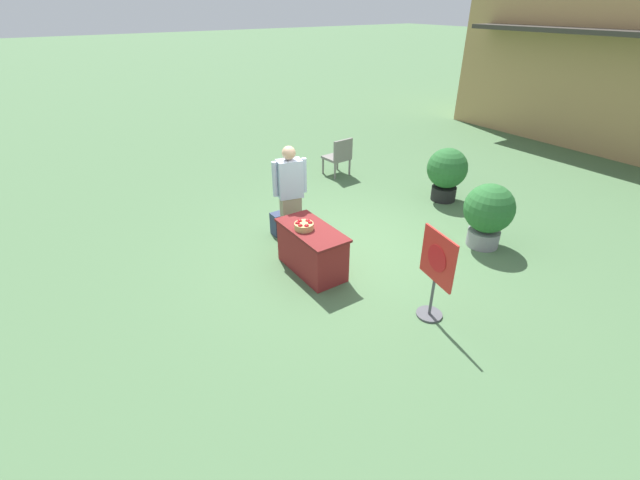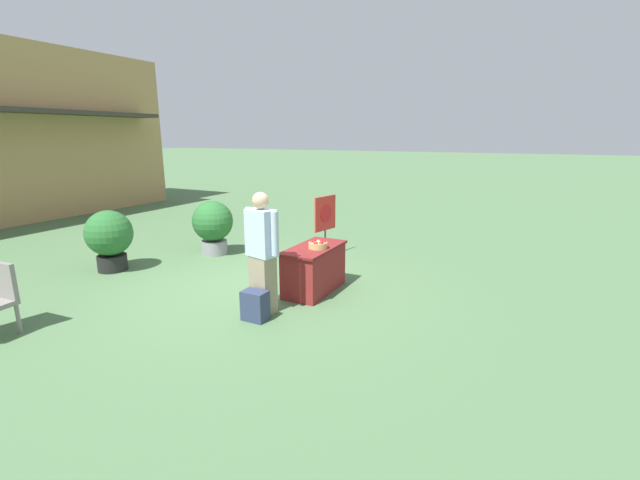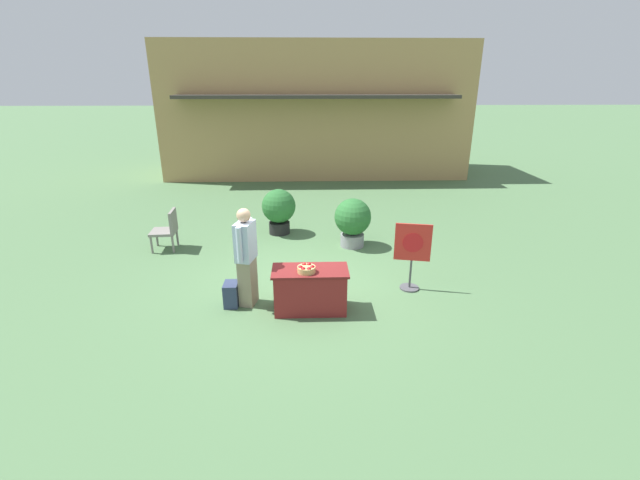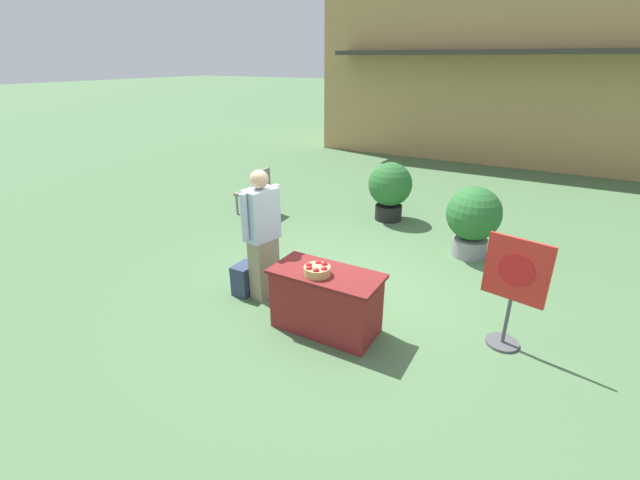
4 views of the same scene
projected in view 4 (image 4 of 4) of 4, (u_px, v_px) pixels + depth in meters
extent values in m
plane|color=#4C7047|center=(345.00, 292.00, 5.88)|extent=(120.00, 120.00, 0.00)
cube|color=tan|center=(518.00, 74.00, 13.24)|extent=(11.74, 3.66, 5.05)
cube|color=#38332D|center=(512.00, 52.00, 11.18)|extent=(9.98, 0.90, 0.12)
cube|color=maroon|center=(326.00, 303.00, 4.96)|extent=(1.19, 0.58, 0.71)
cube|color=maroon|center=(326.00, 274.00, 4.82)|extent=(1.27, 0.62, 0.04)
cylinder|color=tan|center=(317.00, 271.00, 4.74)|extent=(0.30, 0.30, 0.10)
sphere|color=red|center=(324.00, 270.00, 4.66)|extent=(0.08, 0.08, 0.08)
sphere|color=#A30F14|center=(325.00, 265.00, 4.77)|extent=(0.08, 0.08, 0.08)
sphere|color=red|center=(318.00, 264.00, 4.81)|extent=(0.08, 0.08, 0.08)
sphere|color=red|center=(309.00, 266.00, 4.75)|extent=(0.08, 0.08, 0.08)
sphere|color=red|center=(309.00, 269.00, 4.68)|extent=(0.08, 0.08, 0.08)
sphere|color=red|center=(316.00, 272.00, 4.63)|extent=(0.08, 0.08, 0.08)
cube|color=gray|center=(264.00, 268.00, 5.64)|extent=(0.31, 0.39, 0.84)
cube|color=silver|center=(261.00, 215.00, 5.34)|extent=(0.35, 0.47, 0.66)
sphere|color=tan|center=(259.00, 179.00, 5.17)|extent=(0.23, 0.23, 0.23)
cylinder|color=silver|center=(277.00, 208.00, 5.51)|extent=(0.09, 0.09, 0.61)
cylinder|color=silver|center=(244.00, 218.00, 5.16)|extent=(0.09, 0.09, 0.61)
cube|color=#2D3856|center=(245.00, 279.00, 5.81)|extent=(0.24, 0.34, 0.42)
cylinder|color=#4C4C51|center=(502.00, 343.00, 4.82)|extent=(0.36, 0.36, 0.03)
cylinder|color=#4C4C51|center=(506.00, 321.00, 4.71)|extent=(0.04, 0.04, 0.55)
cube|color=red|center=(517.00, 270.00, 4.46)|extent=(0.65, 0.16, 0.70)
cylinder|color=red|center=(516.00, 271.00, 4.45)|extent=(0.36, 0.08, 0.37)
cylinder|color=gray|center=(237.00, 205.00, 8.76)|extent=(0.05, 0.05, 0.40)
cylinder|color=gray|center=(250.00, 199.00, 9.14)|extent=(0.05, 0.05, 0.40)
cylinder|color=gray|center=(256.00, 208.00, 8.57)|extent=(0.05, 0.05, 0.40)
cylinder|color=gray|center=(269.00, 202.00, 8.96)|extent=(0.05, 0.05, 0.40)
cube|color=gray|center=(252.00, 193.00, 8.77)|extent=(0.59, 0.59, 0.06)
cube|color=gray|center=(262.00, 182.00, 8.56)|extent=(0.10, 0.55, 0.47)
cylinder|color=gray|center=(469.00, 247.00, 6.94)|extent=(0.55, 0.55, 0.29)
sphere|color=#28662D|center=(474.00, 214.00, 6.72)|extent=(0.85, 0.85, 0.85)
cylinder|color=black|center=(388.00, 212.00, 8.51)|extent=(0.53, 0.53, 0.30)
sphere|color=#28662D|center=(390.00, 184.00, 8.28)|extent=(0.85, 0.85, 0.85)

